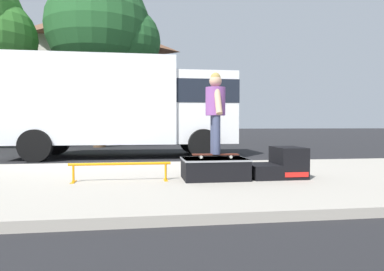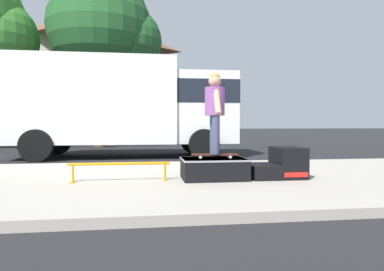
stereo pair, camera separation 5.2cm
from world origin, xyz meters
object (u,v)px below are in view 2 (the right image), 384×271
Objects in this scene: skateboard at (215,155)px; box_truck at (126,103)px; grind_rail at (120,167)px; skate_box at (214,168)px; skater_kid at (215,106)px; kicker_ramp at (280,165)px; street_tree_main at (106,31)px.

skateboard is 5.85m from box_truck.
skateboard is (1.57, 0.04, 0.17)m from grind_rail.
skater_kid reaches higher than skate_box.
kicker_ramp is at bearing -2.29° from skateboard.
street_tree_main is at bearing 102.60° from box_truck.
box_truck reaches higher than skate_box.
box_truck is at bearing 91.95° from grind_rail.
kicker_ramp is at bearing -0.03° from grind_rail.
skater_kid reaches higher than grind_rail.
box_truck reaches higher than skater_kid.
box_truck is (-1.76, 5.45, 1.17)m from skateboard.
skater_kid is 11.43m from street_tree_main.
skate_box reaches higher than grind_rail.
grind_rail is at bearing -82.97° from street_tree_main.
street_tree_main is (-2.86, 10.36, 4.71)m from skateboard.
skateboard is 0.10× the size of street_tree_main.
skateboard is 0.82m from skater_kid.
box_truck reaches higher than kicker_ramp.
skater_kid is (-1.14, 0.05, 1.01)m from kicker_ramp.
kicker_ramp is 1.17× the size of skateboard.
skate_box is 0.14× the size of street_tree_main.
box_truck reaches higher than skateboard.
skateboard is at bearing 108.43° from skater_kid.
skateboard is at bearing 177.71° from kicker_ramp.
skate_box is 1.04m from skater_kid.
grind_rail is 0.23× the size of box_truck.
kicker_ramp is 12.17m from street_tree_main.
skateboard is (0.02, 0.05, 0.22)m from skate_box.
skate_box is 0.16× the size of box_truck.
skate_box is at bearing -0.04° from grind_rail.
street_tree_main is at bearing 105.42° from skateboard.
skater_kid reaches higher than skateboard.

